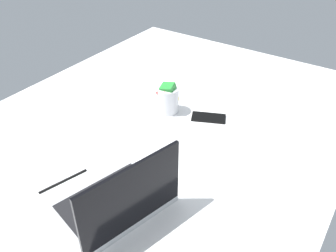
{
  "coord_description": "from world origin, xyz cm",
  "views": [
    {
      "loc": [
        98.52,
        69.23,
        100.4
      ],
      "look_at": [
        7.94,
        8.16,
        24.0
      ],
      "focal_mm": 38.08,
      "sensor_mm": 36.0,
      "label": 1
    }
  ],
  "objects": [
    {
      "name": "bed_mattress",
      "position": [
        0.0,
        0.0,
        9.0
      ],
      "size": [
        180.0,
        140.0,
        18.0
      ],
      "primitive_type": "cube",
      "color": "white",
      "rests_on": "ground"
    },
    {
      "name": "laptop",
      "position": [
        46.44,
        16.12,
        22.41
      ],
      "size": [
        37.68,
        30.47,
        23.0
      ],
      "rotation": [
        0.0,
        0.0,
        -0.25
      ],
      "color": "#B7BABC",
      "rests_on": "bed_mattress"
    },
    {
      "name": "snack_cup",
      "position": [
        -8.55,
        -2.94,
        24.01
      ],
      "size": [
        9.0,
        9.0,
        13.76
      ],
      "color": "silver",
      "rests_on": "bed_mattress"
    },
    {
      "name": "cell_phone",
      "position": [
        -13.23,
        14.23,
        18.4
      ],
      "size": [
        11.94,
        15.56,
        0.8
      ],
      "primitive_type": "cube",
      "rotation": [
        0.0,
        0.0,
        3.56
      ],
      "color": "black",
      "rests_on": "bed_mattress"
    },
    {
      "name": "charger_cable",
      "position": [
        46.76,
        -7.3,
        18.3
      ],
      "size": [
        16.51,
        5.26,
        0.6
      ],
      "primitive_type": "cube",
      "rotation": [
        0.0,
        0.0,
        -0.28
      ],
      "color": "black",
      "rests_on": "bed_mattress"
    }
  ]
}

